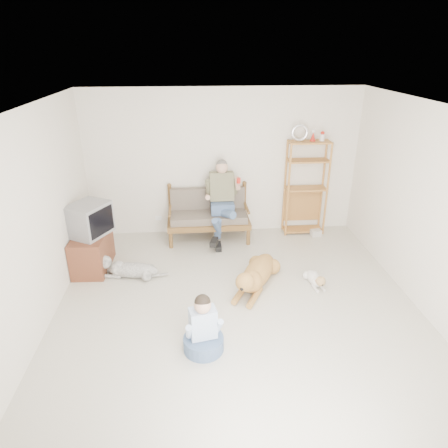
{
  "coord_description": "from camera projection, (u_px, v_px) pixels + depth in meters",
  "views": [
    {
      "loc": [
        -0.55,
        -4.38,
        3.34
      ],
      "look_at": [
        -0.12,
        1.0,
        0.91
      ],
      "focal_mm": 32.0,
      "sensor_mm": 36.0,
      "label": 1
    }
  ],
  "objects": [
    {
      "name": "floor",
      "position": [
        239.0,
        315.0,
        5.39
      ],
      "size": [
        5.5,
        5.5,
        0.0
      ],
      "primitive_type": "plane",
      "color": "silver",
      "rests_on": "ground"
    },
    {
      "name": "tv_stand",
      "position": [
        92.0,
        251.0,
        6.43
      ],
      "size": [
        0.54,
        0.92,
        0.6
      ],
      "rotation": [
        0.0,
        0.0,
        -0.04
      ],
      "color": "brown",
      "rests_on": "ground"
    },
    {
      "name": "wall_outlet",
      "position": [
        158.0,
        218.0,
        7.66
      ],
      "size": [
        0.12,
        0.02,
        0.08
      ],
      "primitive_type": "cube",
      "color": "white",
      "rests_on": "ground"
    },
    {
      "name": "wall_front",
      "position": [
        296.0,
        417.0,
        2.34
      ],
      "size": [
        5.0,
        0.0,
        5.0
      ],
      "primitive_type": "plane",
      "rotation": [
        -1.57,
        0.0,
        0.0
      ],
      "color": "silver",
      "rests_on": "ground"
    },
    {
      "name": "loveseat",
      "position": [
        208.0,
        214.0,
        7.39
      ],
      "size": [
        1.51,
        0.72,
        0.95
      ],
      "rotation": [
        0.0,
        0.0,
        0.01
      ],
      "color": "brown",
      "rests_on": "ground"
    },
    {
      "name": "terrier",
      "position": [
        316.0,
        279.0,
        6.04
      ],
      "size": [
        0.24,
        0.63,
        0.24
      ],
      "rotation": [
        0.0,
        0.0,
        0.13
      ],
      "color": "white",
      "rests_on": "ground"
    },
    {
      "name": "ceiling",
      "position": [
        243.0,
        110.0,
        4.28
      ],
      "size": [
        5.5,
        5.5,
        0.0
      ],
      "primitive_type": "plane",
      "rotation": [
        3.14,
        0.0,
        0.0
      ],
      "color": "silver",
      "rests_on": "ground"
    },
    {
      "name": "child",
      "position": [
        203.0,
        330.0,
        4.69
      ],
      "size": [
        0.48,
        0.48,
        0.76
      ],
      "rotation": [
        0.0,
        0.0,
        0.21
      ],
      "color": "#495C86",
      "rests_on": "ground"
    },
    {
      "name": "man",
      "position": [
        221.0,
        207.0,
        7.13
      ],
      "size": [
        0.57,
        0.82,
        1.32
      ],
      "color": "#495C86",
      "rests_on": "loveseat"
    },
    {
      "name": "crt_tv",
      "position": [
        89.0,
        219.0,
        6.22
      ],
      "size": [
        0.72,
        0.77,
        0.51
      ],
      "rotation": [
        0.0,
        0.0,
        -0.5
      ],
      "color": "gray",
      "rests_on": "tv_stand"
    },
    {
      "name": "wall_left",
      "position": [
        28.0,
        231.0,
        4.66
      ],
      "size": [
        0.0,
        5.5,
        5.5
      ],
      "primitive_type": "plane",
      "rotation": [
        1.57,
        0.0,
        1.57
      ],
      "color": "silver",
      "rests_on": "ground"
    },
    {
      "name": "wall_back",
      "position": [
        223.0,
        163.0,
        7.34
      ],
      "size": [
        5.0,
        0.0,
        5.0
      ],
      "primitive_type": "plane",
      "rotation": [
        1.57,
        0.0,
        0.0
      ],
      "color": "silver",
      "rests_on": "ground"
    },
    {
      "name": "wall_right",
      "position": [
        438.0,
        218.0,
        5.02
      ],
      "size": [
        0.0,
        5.5,
        5.5
      ],
      "primitive_type": "plane",
      "rotation": [
        1.57,
        0.0,
        -1.57
      ],
      "color": "silver",
      "rests_on": "ground"
    },
    {
      "name": "etagere",
      "position": [
        306.0,
        187.0,
        7.45
      ],
      "size": [
        0.79,
        0.35,
        2.08
      ],
      "color": "#B67039",
      "rests_on": "ground"
    },
    {
      "name": "book_stack",
      "position": [
        316.0,
        233.0,
        7.62
      ],
      "size": [
        0.21,
        0.16,
        0.12
      ],
      "primitive_type": "cube",
      "rotation": [
        0.0,
        0.0,
        0.14
      ],
      "color": "beige",
      "rests_on": "ground"
    },
    {
      "name": "golden_retriever",
      "position": [
        256.0,
        275.0,
        5.98
      ],
      "size": [
        0.85,
        1.44,
        0.47
      ],
      "rotation": [
        0.0,
        0.0,
        -0.48
      ],
      "color": "#B5843F",
      "rests_on": "ground"
    },
    {
      "name": "shaggy_dog",
      "position": [
        127.0,
        269.0,
        6.25
      ],
      "size": [
        1.15,
        0.4,
        0.34
      ],
      "rotation": [
        0.0,
        0.0,
        -1.74
      ],
      "color": "white",
      "rests_on": "ground"
    }
  ]
}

